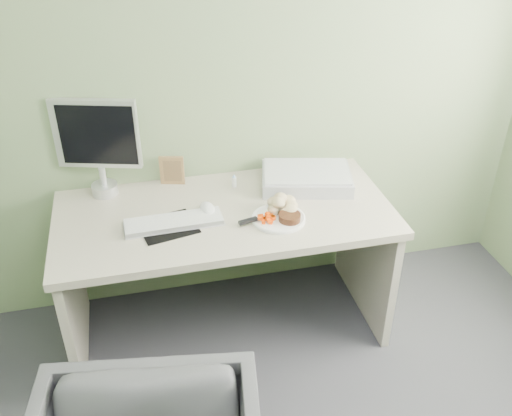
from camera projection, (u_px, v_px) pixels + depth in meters
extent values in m
plane|color=#678059|center=(206.00, 59.00, 2.69)|extent=(3.50, 0.00, 3.50)
cube|color=#BEB09F|center=(225.00, 215.00, 2.72)|extent=(1.60, 0.75, 0.04)
cube|color=#B1A897|center=(73.00, 297.00, 2.77)|extent=(0.04, 0.70, 0.69)
cube|color=#B1A897|center=(365.00, 254.00, 3.06)|extent=(0.04, 0.70, 0.69)
cylinder|color=white|center=(278.00, 218.00, 2.65)|extent=(0.25, 0.25, 0.01)
cylinder|color=black|center=(290.00, 217.00, 2.61)|extent=(0.11, 0.11, 0.03)
ellipsoid|color=tan|center=(282.00, 204.00, 2.68)|extent=(0.14, 0.12, 0.07)
cube|color=#FC4705|center=(267.00, 217.00, 2.61)|extent=(0.08, 0.07, 0.04)
cube|color=silver|center=(271.00, 215.00, 2.64)|extent=(0.14, 0.05, 0.01)
cube|color=black|center=(248.00, 221.00, 2.59)|extent=(0.09, 0.04, 0.02)
cube|color=black|center=(168.00, 226.00, 2.60)|extent=(0.29, 0.26, 0.00)
cube|color=white|center=(174.00, 222.00, 2.61)|extent=(0.45, 0.14, 0.02)
ellipsoid|color=white|center=(208.00, 209.00, 2.69)|extent=(0.08, 0.13, 0.04)
cube|color=#9C7C48|center=(172.00, 170.00, 2.89)|extent=(0.12, 0.05, 0.15)
cylinder|color=white|center=(234.00, 182.00, 2.90)|extent=(0.02, 0.02, 0.05)
cone|color=#98C1F3|center=(234.00, 176.00, 2.88)|extent=(0.02, 0.02, 0.02)
cube|color=#B0B3B7|center=(306.00, 179.00, 2.91)|extent=(0.51, 0.40, 0.07)
cylinder|color=silver|center=(105.00, 189.00, 2.83)|extent=(0.13, 0.13, 0.05)
cylinder|color=silver|center=(103.00, 176.00, 2.80)|extent=(0.03, 0.03, 0.09)
cube|color=silver|center=(96.00, 134.00, 2.70)|extent=(0.40, 0.15, 0.34)
cube|color=black|center=(96.00, 136.00, 2.68)|extent=(0.35, 0.11, 0.30)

